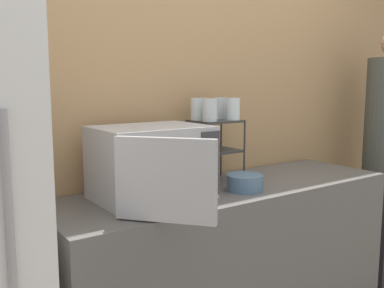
% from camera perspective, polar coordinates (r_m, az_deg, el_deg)
% --- Properties ---
extents(wall_back, '(8.00, 0.06, 2.60)m').
position_cam_1_polar(wall_back, '(2.38, 0.09, 4.40)').
color(wall_back, tan).
rests_on(wall_back, ground_plane).
extents(counter, '(1.85, 0.57, 0.94)m').
position_cam_1_polar(counter, '(2.33, 4.90, -16.86)').
color(counter, '#595654').
rests_on(counter, ground_plane).
extents(microwave, '(0.52, 0.68, 0.33)m').
position_cam_1_polar(microwave, '(1.90, -5.35, -2.58)').
color(microwave, '#ADADB2').
rests_on(microwave, counter).
extents(dish_rack, '(0.25, 0.20, 0.33)m').
position_cam_1_polar(dish_rack, '(2.24, 3.12, 0.87)').
color(dish_rack, '#333333').
rests_on(dish_rack, counter).
extents(glass_front_left, '(0.08, 0.08, 0.11)m').
position_cam_1_polar(glass_front_left, '(2.14, 2.39, 4.57)').
color(glass_front_left, silver).
rests_on(glass_front_left, dish_rack).
extents(glass_back_right, '(0.08, 0.08, 0.11)m').
position_cam_1_polar(glass_back_right, '(2.31, 3.70, 4.81)').
color(glass_back_right, silver).
rests_on(glass_back_right, dish_rack).
extents(glass_front_right, '(0.08, 0.08, 0.11)m').
position_cam_1_polar(glass_front_right, '(2.24, 5.45, 4.68)').
color(glass_front_right, silver).
rests_on(glass_front_right, dish_rack).
extents(glass_back_left, '(0.08, 0.08, 0.11)m').
position_cam_1_polar(glass_back_left, '(2.22, 0.79, 4.70)').
color(glass_back_left, silver).
rests_on(glass_back_left, dish_rack).
extents(bowl, '(0.18, 0.18, 0.08)m').
position_cam_1_polar(bowl, '(2.09, 7.03, -5.17)').
color(bowl, slate).
rests_on(bowl, counter).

